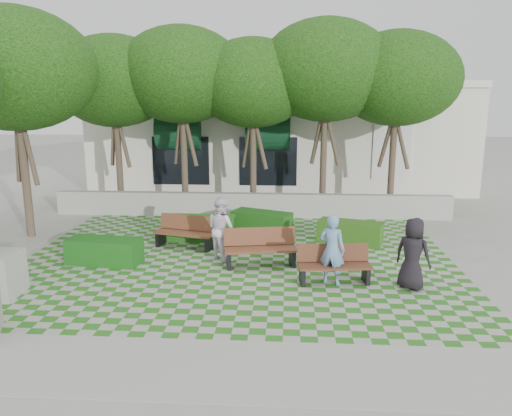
# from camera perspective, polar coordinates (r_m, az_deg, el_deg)

# --- Properties ---
(ground) EXTENTS (90.00, 90.00, 0.00)m
(ground) POSITION_cam_1_polar(r_m,az_deg,el_deg) (13.17, -2.61, -7.37)
(ground) COLOR gray
(ground) RESTS_ON ground
(lawn) EXTENTS (12.00, 12.00, 0.00)m
(lawn) POSITION_cam_1_polar(r_m,az_deg,el_deg) (14.10, -2.17, -5.95)
(lawn) COLOR #2B721E
(lawn) RESTS_ON ground
(sidewalk_south) EXTENTS (16.00, 2.00, 0.01)m
(sidewalk_south) POSITION_cam_1_polar(r_m,az_deg,el_deg) (8.94, -6.01, -17.73)
(sidewalk_south) COLOR #9E9B93
(sidewalk_south) RESTS_ON ground
(retaining_wall) EXTENTS (15.00, 0.36, 0.90)m
(retaining_wall) POSITION_cam_1_polar(r_m,az_deg,el_deg) (18.98, -0.61, 0.36)
(retaining_wall) COLOR #9E9B93
(retaining_wall) RESTS_ON ground
(bench_east) EXTENTS (1.84, 0.79, 0.94)m
(bench_east) POSITION_cam_1_polar(r_m,az_deg,el_deg) (12.51, 8.89, -6.42)
(bench_east) COLOR #522C1C
(bench_east) RESTS_ON ground
(bench_mid) EXTENTS (2.02, 0.97, 1.02)m
(bench_mid) POSITION_cam_1_polar(r_m,az_deg,el_deg) (13.52, 0.50, -4.62)
(bench_mid) COLOR brown
(bench_mid) RESTS_ON ground
(bench_west) EXTENTS (1.93, 1.06, 0.96)m
(bench_west) POSITION_cam_1_polar(r_m,az_deg,el_deg) (15.29, -8.05, -2.78)
(bench_west) COLOR brown
(bench_west) RESTS_ON ground
(hedge_east) EXTENTS (2.11, 1.39, 0.69)m
(hedge_east) POSITION_cam_1_polar(r_m,az_deg,el_deg) (15.86, 10.69, -2.77)
(hedge_east) COLOR #244F15
(hedge_east) RESTS_ON ground
(hedge_midright) EXTENTS (2.14, 1.52, 0.70)m
(hedge_midright) POSITION_cam_1_polar(r_m,az_deg,el_deg) (16.87, 0.66, -1.59)
(hedge_midright) COLOR #164612
(hedge_midright) RESTS_ON ground
(hedge_midleft) EXTENTS (2.14, 0.86, 0.75)m
(hedge_midleft) POSITION_cam_1_polar(r_m,az_deg,el_deg) (16.08, -6.35, -2.29)
(hedge_midleft) COLOR #1B5215
(hedge_midleft) RESTS_ON ground
(hedge_west) EXTENTS (2.07, 1.02, 0.70)m
(hedge_west) POSITION_cam_1_polar(r_m,az_deg,el_deg) (14.36, -16.93, -4.74)
(hedge_west) COLOR #144B14
(hedge_west) RESTS_ON ground
(person_blue) EXTENTS (0.75, 0.63, 1.75)m
(person_blue) POSITION_cam_1_polar(r_m,az_deg,el_deg) (12.28, 8.68, -4.70)
(person_blue) COLOR #6D93C7
(person_blue) RESTS_ON ground
(person_dark) EXTENTS (1.02, 0.94, 1.74)m
(person_dark) POSITION_cam_1_polar(r_m,az_deg,el_deg) (12.40, 17.48, -5.01)
(person_dark) COLOR black
(person_dark) RESTS_ON ground
(person_white) EXTENTS (1.09, 1.09, 1.78)m
(person_white) POSITION_cam_1_polar(r_m,az_deg,el_deg) (13.96, -3.96, -2.37)
(person_white) COLOR white
(person_white) RESTS_ON ground
(tree_row) EXTENTS (17.70, 13.40, 7.41)m
(tree_row) POSITION_cam_1_polar(r_m,az_deg,el_deg) (18.53, -6.65, 14.70)
(tree_row) COLOR #47382B
(tree_row) RESTS_ON ground
(building) EXTENTS (18.00, 8.92, 5.15)m
(building) POSITION_cam_1_polar(r_m,az_deg,el_deg) (26.44, 2.69, 8.40)
(building) COLOR silver
(building) RESTS_ON ground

